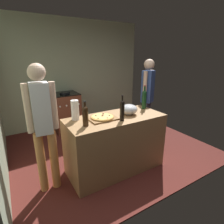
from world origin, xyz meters
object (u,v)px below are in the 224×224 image
person_in_red (147,95)px  wine_bottle_dark (122,110)px  mixing_bowl (129,109)px  wine_bottle_clear (144,99)px  stove (66,112)px  person_in_stripes (43,123)px  wine_bottle_green (85,115)px  pizza (102,117)px  paper_towel_roll (75,110)px

person_in_red → wine_bottle_dark: bearing=-146.7°
mixing_bowl → wine_bottle_clear: size_ratio=0.65×
stove → wine_bottle_clear: bearing=-65.7°
wine_bottle_dark → person_in_stripes: size_ratio=0.22×
wine_bottle_dark → person_in_stripes: person_in_stripes is taller
mixing_bowl → person_in_red: person_in_red is taller
wine_bottle_green → person_in_stripes: 0.53m
pizza → wine_bottle_clear: wine_bottle_clear is taller
mixing_bowl → person_in_red: bearing=32.8°
mixing_bowl → wine_bottle_dark: 0.31m
paper_towel_roll → pizza: bearing=-27.1°
mixing_bowl → wine_bottle_dark: size_ratio=0.70×
person_in_stripes → mixing_bowl: bearing=-3.8°
wine_bottle_green → mixing_bowl: bearing=6.5°
paper_towel_roll → person_in_red: size_ratio=0.17×
pizza → mixing_bowl: (0.45, -0.03, 0.05)m
paper_towel_roll → mixing_bowl: bearing=-14.5°
wine_bottle_green → wine_bottle_clear: 1.18m
wine_bottle_dark → wine_bottle_green: 0.52m
mixing_bowl → wine_bottle_green: 0.77m
wine_bottle_dark → paper_towel_roll: bearing=145.2°
pizza → person_in_stripes: 0.81m
wine_bottle_green → wine_bottle_clear: bearing=10.1°
mixing_bowl → stove: size_ratio=0.27×
mixing_bowl → paper_towel_roll: 0.82m
wine_bottle_green → person_in_stripes: bearing=161.0°
pizza → wine_bottle_green: 0.35m
paper_towel_roll → person_in_red: person_in_red is taller
person_in_red → paper_towel_roll: bearing=-167.8°
mixing_bowl → wine_bottle_dark: wine_bottle_dark is taller
paper_towel_roll → wine_bottle_green: 0.29m
pizza → wine_bottle_dark: 0.32m
wine_bottle_green → person_in_stripes: person_in_stripes is taller
mixing_bowl → paper_towel_roll: paper_towel_roll is taller
pizza → stove: stove is taller
paper_towel_roll → wine_bottle_dark: bearing=-34.8°
pizza → wine_bottle_dark: (0.20, -0.20, 0.13)m
pizza → paper_towel_roll: 0.40m
person_in_red → stove: bearing=133.3°
pizza → person_in_red: 1.44m
wine_bottle_clear → person_in_red: bearing=43.2°
wine_bottle_clear → pizza: bearing=-174.0°
pizza → wine_bottle_green: (-0.31, -0.12, 0.12)m
stove → paper_towel_roll: bearing=-102.2°
person_in_red → mixing_bowl: bearing=-147.2°
mixing_bowl → wine_bottle_green: size_ratio=0.78×
paper_towel_roll → wine_bottle_green: bearing=-83.8°
wine_bottle_clear → wine_bottle_dark: bearing=-155.7°
wine_bottle_dark → wine_bottle_clear: 0.71m
mixing_bowl → wine_bottle_green: (-0.76, -0.09, 0.07)m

